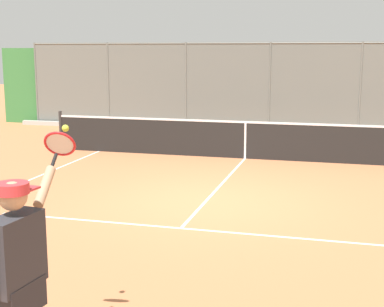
{
  "coord_description": "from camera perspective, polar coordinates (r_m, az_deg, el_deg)",
  "views": [
    {
      "loc": [
        -2.33,
        9.63,
        2.73
      ],
      "look_at": [
        0.02,
        0.88,
        1.05
      ],
      "focal_mm": 52.4,
      "sensor_mm": 36.0,
      "label": 1
    }
  ],
  "objects": [
    {
      "name": "fence_backdrop",
      "position": [
        19.32,
        8.14,
        6.43
      ],
      "size": [
        20.15,
        1.37,
        2.98
      ],
      "color": "slate",
      "rests_on": "ground"
    },
    {
      "name": "court_line_markings",
      "position": [
        8.55,
        -1.59,
        -8.1
      ],
      "size": [
        8.11,
        10.69,
        0.01
      ],
      "color": "white",
      "rests_on": "ground"
    },
    {
      "name": "tennis_player",
      "position": [
        4.67,
        -17.27,
        -11.26
      ],
      "size": [
        0.38,
        1.45,
        2.04
      ],
      "rotation": [
        0.0,
        0.0,
        -1.69
      ],
      "color": "silver",
      "rests_on": "ground"
    },
    {
      "name": "tennis_net",
      "position": [
        14.24,
        5.45,
        1.44
      ],
      "size": [
        10.41,
        0.09,
        1.07
      ],
      "color": "#2D2D2D",
      "rests_on": "ground"
    },
    {
      "name": "ground_plane",
      "position": [
        10.27,
        1.4,
        -4.9
      ],
      "size": [
        60.0,
        60.0,
        0.0
      ],
      "primitive_type": "plane",
      "color": "#B76B42"
    }
  ]
}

